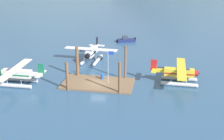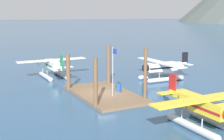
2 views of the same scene
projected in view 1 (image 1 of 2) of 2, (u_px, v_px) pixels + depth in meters
The scene contains 13 objects.
ground_plane at pixel (98, 84), 49.64m from camera, with size 1200.00×1200.00×0.00m, color #2D5175.
dock_platform at pixel (98, 83), 49.58m from camera, with size 11.54×6.15×0.30m, color brown.
piling_near_left at pixel (67, 76), 46.80m from camera, with size 0.49×0.49×4.59m, color brown.
piling_near_right at pixel (120, 78), 45.37m from camera, with size 0.43×0.43×5.12m, color brown.
piling_far_left at pixel (77, 62), 51.83m from camera, with size 0.52×0.52×5.39m, color brown.
piling_far_right at pixel (125, 63), 50.63m from camera, with size 0.36×0.36×5.92m, color brown.
flagpole at pixel (109, 63), 48.21m from camera, with size 0.95×0.10×5.56m.
fuel_drum at pixel (102, 76), 50.88m from camera, with size 0.62×0.62×0.88m.
mooring_buoy at pixel (174, 76), 52.16m from camera, with size 0.62×0.62×0.62m, color orange.
seaplane_yellow_stbd_fwd at pixel (179, 74), 49.52m from camera, with size 7.98×10.42×3.84m.
seaplane_white_bow_left at pixel (91, 54), 59.85m from camera, with size 10.45×7.98×3.84m.
seaplane_cream_port_aft at pixel (17, 76), 49.02m from camera, with size 7.98×10.42×3.84m.
boat_navy_open_north at pixel (125, 40), 73.67m from camera, with size 4.69×2.81×1.50m.
Camera 1 is at (10.38, -44.43, 19.82)m, focal length 48.77 mm.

